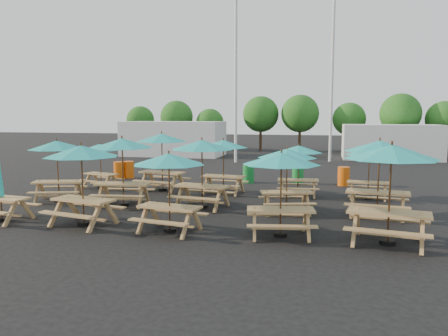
% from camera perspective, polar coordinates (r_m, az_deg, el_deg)
% --- Properties ---
extents(ground, '(120.00, 120.00, 0.00)m').
position_cam_1_polar(ground, '(16.89, -1.13, -4.30)').
color(ground, black).
rests_on(ground, ground).
extents(picnic_unit_0, '(1.93, 1.74, 2.25)m').
position_cam_1_polar(picnic_unit_0, '(15.18, -27.15, -2.77)').
color(picnic_unit_0, '#B48350').
rests_on(picnic_unit_0, ground).
extents(picnic_unit_1, '(2.65, 2.65, 2.35)m').
position_cam_1_polar(picnic_unit_1, '(17.68, -20.99, 2.40)').
color(picnic_unit_1, '#B48350').
rests_on(picnic_unit_1, ground).
extents(picnic_unit_2, '(2.32, 2.32, 2.03)m').
position_cam_1_polar(picnic_unit_2, '(20.34, -15.88, 2.34)').
color(picnic_unit_2, '#B48350').
rests_on(picnic_unit_2, ground).
extents(picnic_unit_3, '(2.60, 2.60, 2.42)m').
position_cam_1_polar(picnic_unit_3, '(13.48, -18.13, 1.54)').
color(picnic_unit_3, '#B48350').
rests_on(picnic_unit_3, ground).
extents(picnic_unit_4, '(2.48, 2.48, 2.48)m').
position_cam_1_polar(picnic_unit_4, '(16.12, -13.17, 2.69)').
color(picnic_unit_4, '#B48350').
rests_on(picnic_unit_4, ground).
extents(picnic_unit_5, '(2.69, 2.69, 2.52)m').
position_cam_1_polar(picnic_unit_5, '(19.06, -8.13, 3.52)').
color(picnic_unit_5, '#B48350').
rests_on(picnic_unit_5, ground).
extents(picnic_unit_6, '(2.34, 2.34, 2.25)m').
position_cam_1_polar(picnic_unit_6, '(12.18, -7.21, 0.58)').
color(picnic_unit_6, '#B48350').
rests_on(picnic_unit_6, ground).
extents(picnic_unit_7, '(2.53, 2.53, 2.44)m').
position_cam_1_polar(picnic_unit_7, '(15.34, -2.90, 2.54)').
color(picnic_unit_7, '#B48350').
rests_on(picnic_unit_7, ground).
extents(picnic_unit_8, '(2.26, 2.26, 2.28)m').
position_cam_1_polar(picnic_unit_8, '(18.20, -0.07, 2.77)').
color(picnic_unit_8, '#B48350').
rests_on(picnic_unit_8, ground).
extents(picnic_unit_9, '(2.40, 2.40, 2.31)m').
position_cam_1_polar(picnic_unit_9, '(11.72, 7.49, 0.60)').
color(picnic_unit_9, '#B48350').
rests_on(picnic_unit_9, ground).
extents(picnic_unit_10, '(2.45, 2.45, 2.19)m').
position_cam_1_polar(picnic_unit_10, '(14.68, 8.24, 1.43)').
color(picnic_unit_10, '#B48350').
rests_on(picnic_unit_10, ground).
extents(picnic_unit_11, '(2.01, 2.01, 2.09)m').
position_cam_1_polar(picnic_unit_11, '(17.85, 9.72, 2.08)').
color(picnic_unit_11, '#B48350').
rests_on(picnic_unit_11, ground).
extents(picnic_unit_12, '(2.70, 2.70, 2.57)m').
position_cam_1_polar(picnic_unit_12, '(11.63, 21.01, 1.25)').
color(picnic_unit_12, '#B48350').
rests_on(picnic_unit_12, ground).
extents(picnic_unit_13, '(2.55, 2.55, 2.50)m').
position_cam_1_polar(picnic_unit_13, '(14.80, 19.65, 2.19)').
color(picnic_unit_13, '#B48350').
rests_on(picnic_unit_13, ground).
extents(picnic_unit_14, '(2.02, 2.02, 2.04)m').
position_cam_1_polar(picnic_unit_14, '(17.96, 18.46, 1.71)').
color(picnic_unit_14, '#B48350').
rests_on(picnic_unit_14, ground).
extents(waste_bin_0, '(0.55, 0.55, 0.88)m').
position_cam_1_polar(waste_bin_0, '(23.38, -13.54, -0.28)').
color(waste_bin_0, '#E85D0D').
rests_on(waste_bin_0, ground).
extents(waste_bin_1, '(0.55, 0.55, 0.88)m').
position_cam_1_polar(waste_bin_1, '(23.52, -12.34, -0.21)').
color(waste_bin_1, '#E85D0D').
rests_on(waste_bin_1, ground).
extents(waste_bin_2, '(0.55, 0.55, 0.88)m').
position_cam_1_polar(waste_bin_2, '(21.38, 3.22, -0.75)').
color(waste_bin_2, '#178232').
rests_on(waste_bin_2, ground).
extents(waste_bin_3, '(0.55, 0.55, 0.88)m').
position_cam_1_polar(waste_bin_3, '(21.29, 9.62, -0.87)').
color(waste_bin_3, '#178232').
rests_on(waste_bin_3, ground).
extents(waste_bin_4, '(0.55, 0.55, 0.88)m').
position_cam_1_polar(waste_bin_4, '(21.20, 15.36, -1.05)').
color(waste_bin_4, '#E85D0D').
rests_on(waste_bin_4, ground).
extents(mast_0, '(0.20, 0.20, 12.00)m').
position_cam_1_polar(mast_0, '(30.80, 1.56, 11.93)').
color(mast_0, silver).
rests_on(mast_0, ground).
extents(mast_1, '(0.20, 0.20, 12.00)m').
position_cam_1_polar(mast_1, '(32.20, 13.94, 11.51)').
color(mast_1, silver).
rests_on(mast_1, ground).
extents(event_tent_0, '(8.00, 4.00, 2.80)m').
position_cam_1_polar(event_tent_0, '(36.18, -6.59, 3.84)').
color(event_tent_0, silver).
rests_on(event_tent_0, ground).
extents(event_tent_1, '(7.00, 4.00, 2.60)m').
position_cam_1_polar(event_tent_1, '(35.49, 20.92, 3.22)').
color(event_tent_1, silver).
rests_on(event_tent_1, ground).
extents(tree_0, '(2.80, 2.80, 4.24)m').
position_cam_1_polar(tree_0, '(45.11, -10.87, 6.16)').
color(tree_0, '#382314').
rests_on(tree_0, ground).
extents(tree_1, '(3.11, 3.11, 4.72)m').
position_cam_1_polar(tree_1, '(42.28, -6.20, 6.64)').
color(tree_1, '#382314').
rests_on(tree_1, ground).
extents(tree_2, '(2.59, 2.59, 3.93)m').
position_cam_1_polar(tree_2, '(41.08, -1.85, 5.94)').
color(tree_2, '#382314').
rests_on(tree_2, ground).
extents(tree_3, '(3.36, 3.36, 5.09)m').
position_cam_1_polar(tree_3, '(41.20, 4.82, 7.01)').
color(tree_3, '#382314').
rests_on(tree_3, ground).
extents(tree_4, '(3.41, 3.41, 5.17)m').
position_cam_1_polar(tree_4, '(40.40, 9.90, 7.01)').
color(tree_4, '#382314').
rests_on(tree_4, ground).
extents(tree_5, '(2.94, 2.94, 4.45)m').
position_cam_1_polar(tree_5, '(40.82, 16.03, 6.16)').
color(tree_5, '#382314').
rests_on(tree_5, ground).
extents(tree_6, '(3.38, 3.38, 5.13)m').
position_cam_1_polar(tree_6, '(39.47, 22.05, 6.58)').
color(tree_6, '#382314').
rests_on(tree_6, ground).
extents(tree_7, '(2.95, 2.95, 4.48)m').
position_cam_1_polar(tree_7, '(40.18, 26.82, 5.72)').
color(tree_7, '#382314').
rests_on(tree_7, ground).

